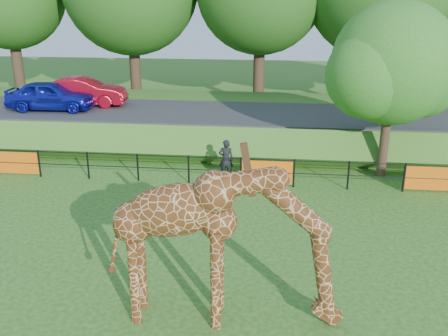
% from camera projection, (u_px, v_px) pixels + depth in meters
% --- Properties ---
extents(ground, '(90.00, 90.00, 0.00)m').
position_uv_depth(ground, '(129.00, 304.00, 11.78)').
color(ground, '#225415').
rests_on(ground, ground).
extents(giraffe, '(5.17, 1.03, 3.68)m').
position_uv_depth(giraffe, '(225.00, 246.00, 10.67)').
color(giraffe, '#552B11').
rests_on(giraffe, ground).
extents(perimeter_fence, '(28.07, 0.10, 1.10)m').
position_uv_depth(perimeter_fence, '(189.00, 169.00, 19.09)').
color(perimeter_fence, black).
rests_on(perimeter_fence, ground).
extents(embankment, '(40.00, 9.00, 1.30)m').
position_uv_depth(embankment, '(214.00, 120.00, 26.08)').
color(embankment, '#225415').
rests_on(embankment, ground).
extents(road, '(40.00, 5.00, 0.12)m').
position_uv_depth(road, '(210.00, 113.00, 24.43)').
color(road, '#2C2C2F').
rests_on(road, embankment).
extents(car_blue, '(4.31, 1.86, 1.45)m').
position_uv_depth(car_blue, '(51.00, 96.00, 24.54)').
color(car_blue, '#161FB9').
rests_on(car_blue, road).
extents(car_red, '(4.52, 2.00, 1.44)m').
position_uv_depth(car_red, '(83.00, 92.00, 25.47)').
color(car_red, '#A90C1D').
rests_on(car_red, road).
extents(visitor, '(0.61, 0.44, 1.58)m').
position_uv_depth(visitor, '(226.00, 159.00, 19.49)').
color(visitor, black).
rests_on(visitor, ground).
extents(tree_east, '(5.40, 4.71, 6.76)m').
position_uv_depth(tree_east, '(395.00, 68.00, 18.57)').
color(tree_east, '#372718').
rests_on(tree_east, ground).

